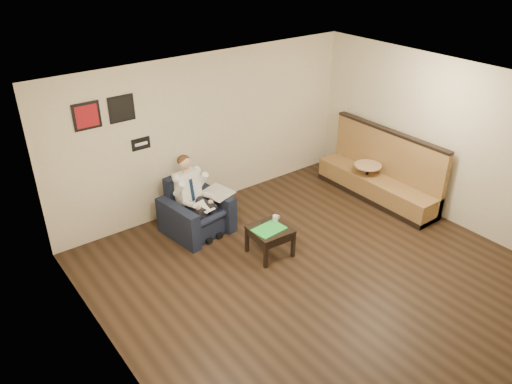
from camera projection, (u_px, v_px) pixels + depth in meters
ground at (319, 278)px, 7.46m from camera, size 6.00×6.00×0.00m
wall_back at (208, 132)px, 8.90m from camera, size 6.00×0.02×2.80m
wall_left at (118, 280)px, 5.20m from camera, size 0.02×6.00×2.80m
wall_right at (455, 145)px, 8.38m from camera, size 0.02×6.00×2.80m
ceiling at (333, 97)px, 6.13m from camera, size 6.00×6.00×0.02m
seating_sign at (141, 144)px, 8.15m from camera, size 0.32×0.02×0.20m
art_print_left at (87, 116)px, 7.42m from camera, size 0.42×0.03×0.42m
art_print_right at (121, 109)px, 7.71m from camera, size 0.42×0.03×0.42m
armchair at (196, 207)px, 8.39m from camera, size 1.10×1.10×0.94m
seated_man at (200, 201)px, 8.23m from camera, size 0.73×1.00×1.29m
lap_papers at (205, 206)px, 8.19m from camera, size 0.27×0.34×0.01m
newspaper at (218, 192)px, 8.49m from camera, size 0.50×0.58×0.01m
side_table at (270, 241)px, 7.90m from camera, size 0.62×0.62×0.48m
green_folder at (269, 229)px, 7.75m from camera, size 0.51×0.38×0.01m
coffee_mug at (275, 218)px, 7.95m from camera, size 0.09×0.09×0.10m
smartphone at (267, 222)px, 7.93m from camera, size 0.16×0.11×0.01m
banquette at (379, 167)px, 9.35m from camera, size 0.61×2.55×1.30m
cafe_table at (366, 180)px, 9.61m from camera, size 0.67×0.67×0.64m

